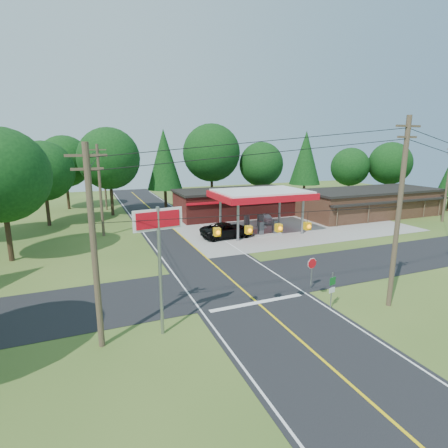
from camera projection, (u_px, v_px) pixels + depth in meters
name	position (u px, v px, depth m)	size (l,w,h in m)	color
ground	(235.00, 283.00, 25.56)	(120.00, 120.00, 0.00)	#3A5A1F
main_highway	(235.00, 283.00, 25.56)	(8.00, 120.00, 0.02)	black
cross_road	(235.00, 283.00, 25.55)	(70.00, 7.00, 0.02)	black
lane_center_yellow	(235.00, 283.00, 25.55)	(0.15, 110.00, 0.00)	yellow
gas_canopy	(261.00, 196.00, 39.68)	(10.60, 7.40, 4.88)	gray
convenience_store	(234.00, 203.00, 49.58)	(16.40, 7.55, 3.80)	maroon
strip_building	(369.00, 202.00, 49.87)	(20.40, 8.75, 3.80)	#3E2419
utility_pole_near_right	(399.00, 212.00, 20.68)	(1.80, 0.30, 11.50)	#473828
utility_pole_near_left	(94.00, 246.00, 16.41)	(1.80, 0.30, 10.00)	#473828
utility_pole_far_left	(100.00, 189.00, 37.74)	(1.80, 0.30, 10.00)	#473828
utility_pole_far_right	(447.00, 182.00, 45.04)	(1.80, 0.30, 10.00)	#473828
utility_pole_north	(105.00, 179.00, 53.76)	(0.30, 0.30, 9.50)	#473828
overhead_beacons	(264.00, 216.00, 18.40)	(17.04, 2.04, 1.03)	black
treeline_backdrop	(167.00, 164.00, 45.91)	(70.27, 51.59, 13.30)	#332316
suv_car	(227.00, 230.00, 38.05)	(5.87, 5.87, 1.63)	black
sedan_car	(266.00, 219.00, 45.20)	(3.49, 3.49, 1.19)	silver
big_stop_sign	(159.00, 241.00, 17.55)	(2.54, 0.47, 6.88)	gray
octagonal_stop_sign	(312.00, 266.00, 24.12)	(0.80, 0.14, 2.28)	gray
route_sign_post	(332.00, 287.00, 21.20)	(0.48, 0.13, 2.36)	gray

